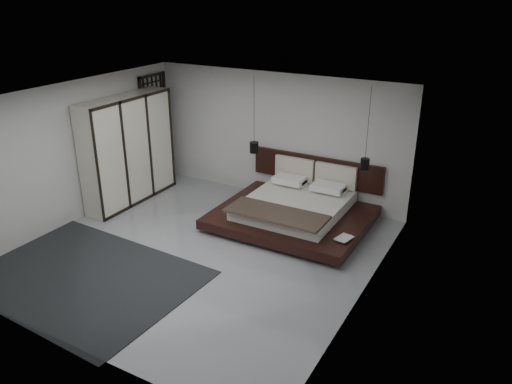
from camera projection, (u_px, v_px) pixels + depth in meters
The scene contains 14 objects.
floor at pixel (201, 251), 9.11m from camera, with size 6.00×6.00×0.00m, color #92959B.
ceiling at pixel (193, 98), 8.04m from camera, with size 6.00×6.00×0.00m, color white.
wall_back at pixel (276, 136), 11.00m from camera, with size 6.00×6.00×0.00m, color silver.
wall_front at pixel (57, 256), 6.15m from camera, with size 6.00×6.00×0.00m, color silver.
wall_left at pixel (74, 153), 9.92m from camera, with size 6.00×6.00×0.00m, color silver.
wall_right at pixel (367, 215), 7.23m from camera, with size 6.00×6.00×0.00m, color silver.
lattice_screen at pixel (156, 129), 11.91m from camera, with size 0.05×0.90×2.60m, color black.
bed at pixel (295, 209), 10.08m from camera, with size 2.96×2.46×1.11m.
book_lower at pixel (340, 237), 9.00m from camera, with size 0.19×0.26×0.02m, color #99724C.
book_upper at pixel (338, 236), 8.97m from camera, with size 0.24×0.33×0.02m, color #99724C.
pendant_left at pixel (254, 147), 10.64m from camera, with size 0.19×0.19×1.63m.
pendant_right at pixel (365, 164), 9.53m from camera, with size 0.18×0.18×1.59m.
wardrobe at pixel (128, 150), 10.84m from camera, with size 0.57×2.40×2.35m.
rug at pixel (83, 277), 8.27m from camera, with size 3.75×2.68×0.02m, color black.
Camera 1 is at (4.77, -6.51, 4.49)m, focal length 35.00 mm.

